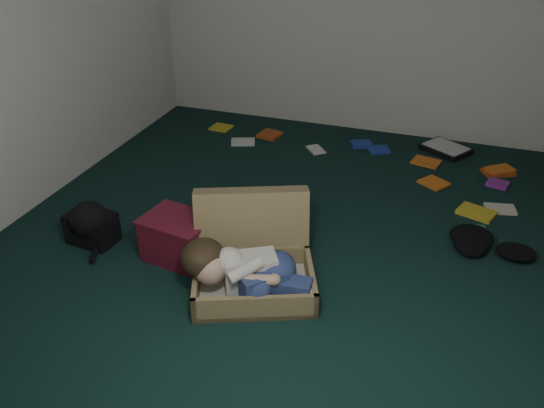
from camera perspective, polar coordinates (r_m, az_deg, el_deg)
The scene contains 11 objects.
floor at distance 4.29m, azimuth 0.65°, elevation -3.12°, with size 4.50×4.50×0.00m, color black.
wall_back at distance 5.87m, azimuth 8.13°, elevation 19.40°, with size 4.50×4.50×0.00m, color silver.
wall_front at distance 1.93m, azimuth -20.92°, elevation -4.79°, with size 4.50×4.50×0.00m, color silver.
wall_left at distance 4.75m, azimuth -23.65°, elevation 14.87°, with size 4.50×4.50×0.00m, color silver.
suitcase at distance 3.76m, azimuth -1.90°, elevation -5.38°, with size 0.98×0.97×0.56m.
person at distance 3.58m, azimuth -2.67°, elevation -6.58°, with size 0.85×0.44×0.35m.
maroon_bin at distance 4.03m, azimuth -9.27°, elevation -3.30°, with size 0.51×0.43×0.32m.
backpack at distance 4.36m, azimuth -17.43°, elevation -2.15°, with size 0.42×0.33×0.25m, color black, non-canonical shape.
clothing_pile at distance 4.38m, azimuth 21.24°, elevation -3.51°, with size 0.48×0.39×0.15m, color black, non-canonical shape.
paper_tray at distance 5.84m, azimuth 16.84°, elevation 5.25°, with size 0.52×0.49×0.06m.
book_scatter at distance 5.41m, azimuth 11.50°, elevation 3.77°, with size 3.02×1.68×0.02m.
Camera 1 is at (1.13, -3.42, 2.33)m, focal length 38.00 mm.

